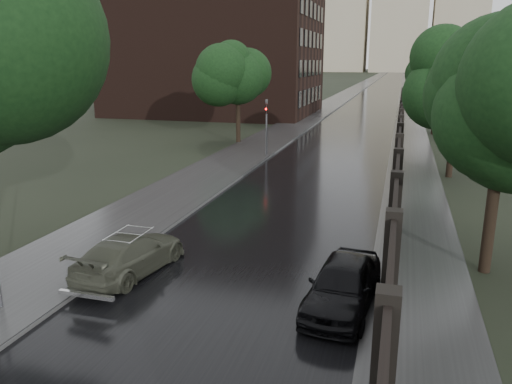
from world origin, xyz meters
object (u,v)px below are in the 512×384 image
(tree_left_far, at_px, (238,78))
(traffic_light, at_px, (266,123))
(car_right_near, at_px, (343,284))
(tree_right_a, at_px, (503,117))
(volga_sedan, at_px, (130,254))
(tree_right_c, at_px, (438,79))
(tree_right_b, at_px, (457,90))

(tree_left_far, relative_size, traffic_light, 1.85)
(tree_left_far, xyz_separation_m, car_right_near, (11.40, -25.74, -4.54))
(tree_right_a, bearing_deg, volga_sedan, -163.33)
(tree_left_far, bearing_deg, traffic_light, -53.53)
(tree_right_c, relative_size, car_right_near, 1.70)
(tree_right_c, bearing_deg, car_right_near, -96.54)
(tree_right_c, relative_size, traffic_light, 1.75)
(tree_right_a, relative_size, tree_right_b, 1.00)
(traffic_light, bearing_deg, volga_sedan, -87.29)
(traffic_light, bearing_deg, car_right_near, -69.62)
(car_right_near, bearing_deg, tree_left_far, 119.71)
(traffic_light, bearing_deg, tree_right_b, -14.24)
(tree_right_b, height_order, traffic_light, tree_right_b)
(volga_sedan, bearing_deg, tree_right_a, -156.09)
(traffic_light, bearing_deg, tree_right_a, -55.23)
(tree_left_far, distance_m, volga_sedan, 26.08)
(traffic_light, xyz_separation_m, volga_sedan, (0.96, -20.24, -1.76))
(volga_sedan, bearing_deg, traffic_light, -80.06)
(tree_left_far, distance_m, tree_right_b, 17.45)
(tree_right_c, distance_m, car_right_near, 36.22)
(car_right_near, bearing_deg, traffic_light, 116.19)
(tree_right_a, distance_m, tree_right_b, 14.00)
(tree_right_b, xyz_separation_m, tree_right_c, (0.00, 18.00, 0.00))
(tree_right_a, relative_size, tree_right_c, 1.00)
(volga_sedan, relative_size, car_right_near, 1.06)
(car_right_near, bearing_deg, tree_right_a, 48.16)
(tree_left_far, height_order, traffic_light, tree_left_far)
(tree_right_b, distance_m, tree_right_c, 18.00)
(tree_right_b, distance_m, volga_sedan, 20.82)
(volga_sedan, bearing_deg, tree_right_b, -114.92)
(volga_sedan, distance_m, car_right_near, 6.76)
(tree_right_c, height_order, traffic_light, tree_right_c)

